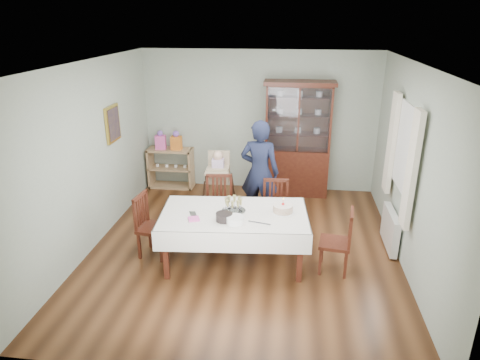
% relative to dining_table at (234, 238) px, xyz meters
% --- Properties ---
extents(floor, '(5.00, 5.00, 0.00)m').
position_rel_dining_table_xyz_m(floor, '(0.09, 0.40, -0.38)').
color(floor, '#593319').
rests_on(floor, ground).
extents(room_shell, '(5.00, 5.00, 5.00)m').
position_rel_dining_table_xyz_m(room_shell, '(0.09, 0.93, 1.32)').
color(room_shell, '#9EAA99').
rests_on(room_shell, floor).
extents(dining_table, '(2.09, 1.31, 0.76)m').
position_rel_dining_table_xyz_m(dining_table, '(0.00, 0.00, 0.00)').
color(dining_table, '#492212').
rests_on(dining_table, floor).
extents(china_cabinet, '(1.30, 0.48, 2.18)m').
position_rel_dining_table_xyz_m(china_cabinet, '(0.84, 2.66, 0.74)').
color(china_cabinet, '#492212').
rests_on(china_cabinet, floor).
extents(sideboard, '(0.90, 0.38, 0.80)m').
position_rel_dining_table_xyz_m(sideboard, '(-1.66, 2.68, 0.02)').
color(sideboard, tan).
rests_on(sideboard, floor).
extents(picture_frame, '(0.04, 0.48, 0.58)m').
position_rel_dining_table_xyz_m(picture_frame, '(-2.13, 1.20, 1.27)').
color(picture_frame, gold).
rests_on(picture_frame, room_shell).
extents(window, '(0.04, 1.02, 1.22)m').
position_rel_dining_table_xyz_m(window, '(2.31, 0.70, 1.17)').
color(window, white).
rests_on(window, room_shell).
extents(curtain_left, '(0.07, 0.30, 1.55)m').
position_rel_dining_table_xyz_m(curtain_left, '(2.25, 0.08, 1.07)').
color(curtain_left, silver).
rests_on(curtain_left, room_shell).
extents(curtain_right, '(0.07, 0.30, 1.55)m').
position_rel_dining_table_xyz_m(curtain_right, '(2.25, 1.32, 1.07)').
color(curtain_right, silver).
rests_on(curtain_right, room_shell).
extents(radiator, '(0.10, 0.80, 0.55)m').
position_rel_dining_table_xyz_m(radiator, '(2.25, 0.70, -0.08)').
color(radiator, white).
rests_on(radiator, floor).
extents(chair_far_left, '(0.48, 0.48, 0.96)m').
position_rel_dining_table_xyz_m(chair_far_left, '(-0.35, 0.77, -0.10)').
color(chair_far_left, '#492212').
rests_on(chair_far_left, floor).
extents(chair_far_right, '(0.43, 0.43, 0.91)m').
position_rel_dining_table_xyz_m(chair_far_right, '(0.53, 0.80, -0.11)').
color(chair_far_right, '#492212').
rests_on(chair_far_right, floor).
extents(chair_end_left, '(0.47, 0.47, 0.92)m').
position_rel_dining_table_xyz_m(chair_end_left, '(-1.18, 0.06, -0.11)').
color(chair_end_left, '#492212').
rests_on(chair_end_left, floor).
extents(chair_end_right, '(0.45, 0.45, 0.90)m').
position_rel_dining_table_xyz_m(chair_end_right, '(1.39, -0.04, -0.12)').
color(chair_end_right, '#492212').
rests_on(chair_end_right, floor).
extents(woman, '(0.69, 0.50, 1.75)m').
position_rel_dining_table_xyz_m(woman, '(0.24, 1.35, 0.49)').
color(woman, black).
rests_on(woman, floor).
extents(high_chair, '(0.53, 0.53, 1.14)m').
position_rel_dining_table_xyz_m(high_chair, '(-0.49, 1.58, 0.06)').
color(high_chair, black).
rests_on(high_chair, floor).
extents(champagne_tray, '(0.33, 0.33, 0.20)m').
position_rel_dining_table_xyz_m(champagne_tray, '(-0.01, 0.05, 0.44)').
color(champagne_tray, silver).
rests_on(champagne_tray, dining_table).
extents(birthday_cake, '(0.31, 0.31, 0.22)m').
position_rel_dining_table_xyz_m(birthday_cake, '(0.66, 0.10, 0.43)').
color(birthday_cake, white).
rests_on(birthday_cake, dining_table).
extents(plate_stack_dark, '(0.26, 0.26, 0.11)m').
position_rel_dining_table_xyz_m(plate_stack_dark, '(-0.10, -0.24, 0.43)').
color(plate_stack_dark, black).
rests_on(plate_stack_dark, dining_table).
extents(plate_stack_white, '(0.30, 0.30, 0.10)m').
position_rel_dining_table_xyz_m(plate_stack_white, '(0.06, -0.30, 0.42)').
color(plate_stack_white, white).
rests_on(plate_stack_white, dining_table).
extents(napkin_stack, '(0.18, 0.18, 0.02)m').
position_rel_dining_table_xyz_m(napkin_stack, '(-0.50, -0.26, 0.39)').
color(napkin_stack, '#E554AA').
rests_on(napkin_stack, dining_table).
extents(cutlery, '(0.16, 0.18, 0.01)m').
position_rel_dining_table_xyz_m(cutlery, '(-0.58, -0.10, 0.38)').
color(cutlery, silver).
rests_on(cutlery, dining_table).
extents(cake_knife, '(0.30, 0.10, 0.01)m').
position_rel_dining_table_xyz_m(cake_knife, '(0.37, -0.26, 0.38)').
color(cake_knife, silver).
rests_on(cake_knife, dining_table).
extents(gift_bag_pink, '(0.21, 0.15, 0.37)m').
position_rel_dining_table_xyz_m(gift_bag_pink, '(-1.83, 2.66, 0.58)').
color(gift_bag_pink, '#E554AA').
rests_on(gift_bag_pink, sideboard).
extents(gift_bag_orange, '(0.21, 0.15, 0.38)m').
position_rel_dining_table_xyz_m(gift_bag_orange, '(-1.51, 2.66, 0.58)').
color(gift_bag_orange, orange).
rests_on(gift_bag_orange, sideboard).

